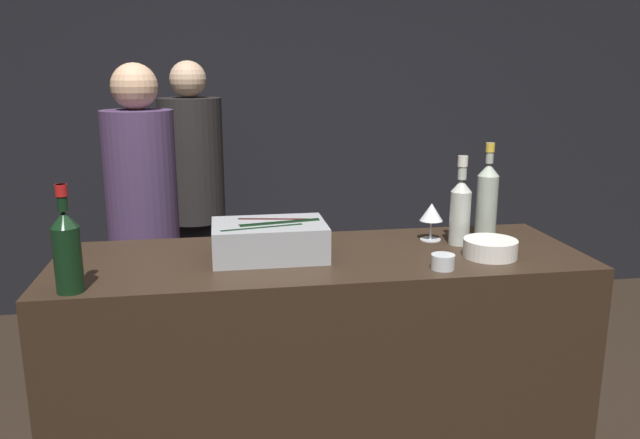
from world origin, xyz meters
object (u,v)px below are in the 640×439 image
Objects in this scene: white_wine_bottle at (460,208)px; red_wine_bottle_burgundy at (67,248)px; bowl_white at (490,248)px; person_in_hoodie at (193,192)px; ice_bin_with_bottles at (270,238)px; wine_glass at (431,213)px; rose_wine_bottle at (487,198)px; person_blond_tee at (144,225)px; candle_votive at (443,262)px.

white_wine_bottle reaches higher than red_wine_bottle_burgundy.
person_in_hoodie is at bearing 120.78° from bowl_white.
ice_bin_with_bottles is at bearing -175.83° from white_wine_bottle.
bowl_white is 0.11× the size of person_in_hoodie.
bowl_white is at bearing -74.86° from white_wine_bottle.
wine_glass is at bearing 11.03° from ice_bin_with_bottles.
rose_wine_bottle reaches higher than wine_glass.
ice_bin_with_bottles is 1.71m from person_in_hoodie.
person_blond_tee is (-1.27, 1.02, -0.12)m from bowl_white.
rose_wine_bottle is at bearing 70.02° from bowl_white.
person_in_hoodie is (0.28, 1.92, -0.22)m from red_wine_bottle_burgundy.
wine_glass is (-0.13, 0.24, 0.07)m from bowl_white.
red_wine_bottle_burgundy is at bearing -163.13° from wine_glass.
ice_bin_with_bottles is 0.63m from wine_glass.
rose_wine_bottle is at bearing 3.17° from wine_glass.
person_in_hoodie is (-1.16, 1.54, -0.24)m from rose_wine_bottle.
person_in_hoodie is 1.01× the size of person_blond_tee.
white_wine_bottle is 1.34m from red_wine_bottle_burgundy.
person_in_hoodie reaches higher than white_wine_bottle.
red_wine_bottle_burgundy is at bearing -174.54° from bowl_white.
white_wine_bottle is at bearing 143.64° from person_in_hoodie.
bowl_white is at bearing 26.03° from candle_votive.
person_in_hoodie reaches higher than wine_glass.
person_in_hoodie reaches higher than person_blond_tee.
red_wine_bottle_burgundy is at bearing -157.50° from ice_bin_with_bottles.
ice_bin_with_bottles is at bearing 122.28° from person_in_hoodie.
bowl_white is 1.64m from person_blond_tee.
wine_glass is 1.86× the size of candle_votive.
person_in_hoodie is at bearing 126.98° from rose_wine_bottle.
red_wine_bottle_burgundy is (-0.60, -0.25, 0.06)m from ice_bin_with_bottles.
white_wine_bottle is (0.16, 0.27, 0.11)m from candle_votive.
white_wine_bottle is at bearing -149.51° from rose_wine_bottle.
red_wine_bottle_burgundy reaches higher than bowl_white.
ice_bin_with_bottles is 1.05m from person_blond_tee.
bowl_white is at bearing 5.46° from red_wine_bottle_burgundy.
rose_wine_bottle is at bearing 49.79° from candle_votive.
ice_bin_with_bottles reaches higher than bowl_white.
candle_votive is (-0.08, -0.34, -0.08)m from wine_glass.
red_wine_bottle_burgundy is 1.96m from person_in_hoodie.
person_blond_tee reaches higher than wine_glass.
person_blond_tee is (-1.37, 0.77, -0.24)m from rose_wine_bottle.
bowl_white is (0.75, -0.12, -0.03)m from ice_bin_with_bottles.
ice_bin_with_bottles is 1.06× the size of rose_wine_bottle.
candle_votive is 0.04× the size of person_blond_tee.
bowl_white is at bearing -9.13° from ice_bin_with_bottles.
candle_votive is at bearing 1.39° from red_wine_bottle_burgundy.
candle_votive is 1.15m from red_wine_bottle_burgundy.
white_wine_bottle is at bearing 59.43° from candle_votive.
red_wine_bottle_burgundy is (-1.22, -0.37, 0.03)m from wine_glass.
white_wine_bottle is 1.93m from person_in_hoodie.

